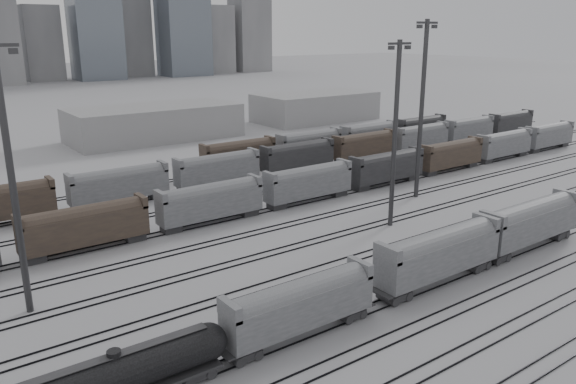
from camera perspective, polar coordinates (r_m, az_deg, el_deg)
ground at (r=60.59m, az=15.07°, el=-9.48°), size 900.00×900.00×0.00m
tracks at (r=71.71m, az=4.20°, el=-4.78°), size 220.00×71.50×0.16m
tank_car_b at (r=42.71m, az=-17.06°, el=-17.46°), size 17.35×2.89×4.29m
hopper_car_a at (r=48.79m, az=1.24°, el=-11.22°), size 14.48×2.88×5.18m
hopper_car_b at (r=60.39m, az=15.12°, el=-5.88°), size 16.12×3.20×5.76m
hopper_car_c at (r=73.52m, az=23.36°, el=-2.67°), size 16.25×3.23×5.81m
light_mast_b at (r=55.17m, az=-26.29°, el=1.45°), size 3.99×0.64×24.91m
light_mast_c at (r=74.73m, az=10.83°, el=6.12°), size 3.92×0.63×24.50m
light_mast_d at (r=89.10m, az=13.44°, el=8.49°), size 4.35×0.70×27.21m
bg_string_near at (r=86.36m, az=2.09°, el=0.80°), size 151.00×3.00×5.60m
bg_string_mid at (r=104.59m, az=0.99°, el=3.53°), size 151.00×3.00×5.60m
bg_string_far at (r=121.52m, az=5.32°, el=5.24°), size 66.00×3.00×5.60m
warehouse_mid at (r=140.80m, az=-13.38°, el=6.86°), size 40.00×18.00×8.00m
warehouse_right at (r=166.38m, az=2.80°, el=8.64°), size 35.00×18.00×8.00m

